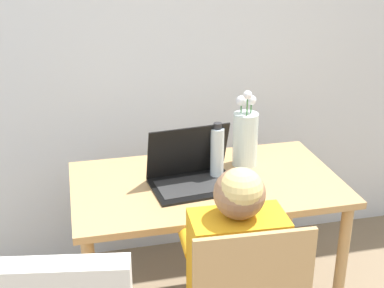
% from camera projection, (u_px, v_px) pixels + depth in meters
% --- Properties ---
extents(wall_back, '(6.40, 0.05, 2.50)m').
position_uv_depth(wall_back, '(148.00, 33.00, 2.71)').
color(wall_back, silver).
rests_on(wall_back, ground_plane).
extents(dining_table, '(1.17, 0.68, 0.72)m').
position_uv_depth(dining_table, '(206.00, 200.00, 2.38)').
color(dining_table, tan).
rests_on(dining_table, ground_plane).
extents(person_seated, '(0.34, 0.44, 1.06)m').
position_uv_depth(person_seated, '(233.00, 264.00, 1.89)').
color(person_seated, orange).
rests_on(person_seated, ground_plane).
extents(laptop, '(0.39, 0.29, 0.25)m').
position_uv_depth(laptop, '(192.00, 171.00, 2.30)').
color(laptop, black).
rests_on(laptop, dining_table).
extents(flower_vase, '(0.11, 0.11, 0.37)m').
position_uv_depth(flower_vase, '(245.00, 137.00, 2.45)').
color(flower_vase, silver).
rests_on(flower_vase, dining_table).
extents(water_bottle, '(0.06, 0.06, 0.26)m').
position_uv_depth(water_bottle, '(217.00, 152.00, 2.33)').
color(water_bottle, silver).
rests_on(water_bottle, dining_table).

